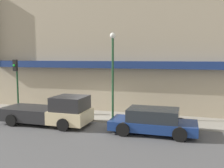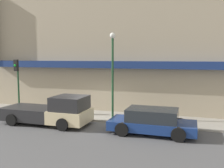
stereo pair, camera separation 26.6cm
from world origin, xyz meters
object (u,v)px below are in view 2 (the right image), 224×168
object	(u,v)px
pickup_truck	(52,112)
street_lamp	(113,66)
parked_car	(152,121)
fire_hydrant	(150,117)
traffic_light	(17,76)

from	to	relation	value
pickup_truck	street_lamp	bearing A→B (deg)	28.61
parked_car	fire_hydrant	world-z (taller)	parked_car
fire_hydrant	traffic_light	xyz separation A→B (m)	(-9.40, -0.13, 2.28)
pickup_truck	traffic_light	bearing A→B (deg)	155.28
pickup_truck	street_lamp	world-z (taller)	street_lamp
pickup_truck	traffic_light	distance (m)	4.47
fire_hydrant	traffic_light	distance (m)	9.68
pickup_truck	parked_car	xyz separation A→B (m)	(6.13, 0.00, -0.11)
parked_car	street_lamp	distance (m)	4.48
fire_hydrant	pickup_truck	bearing A→B (deg)	-163.33
parked_car	traffic_light	world-z (taller)	traffic_light
parked_car	traffic_light	xyz separation A→B (m)	(-9.83, 1.58, 2.06)
traffic_light	parked_car	bearing A→B (deg)	-9.16
parked_car	traffic_light	distance (m)	10.16
pickup_truck	parked_car	world-z (taller)	pickup_truck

